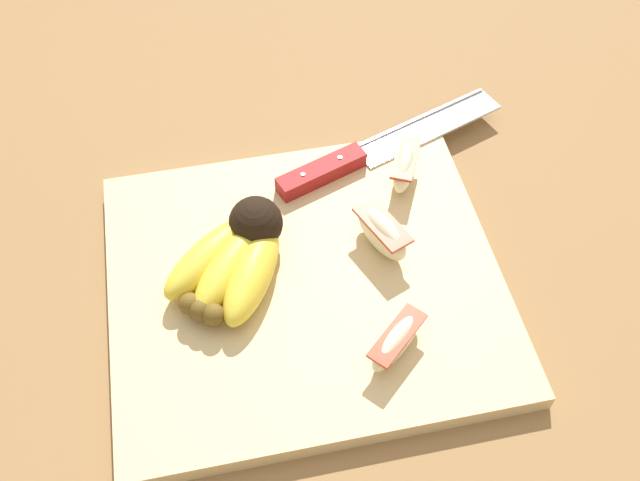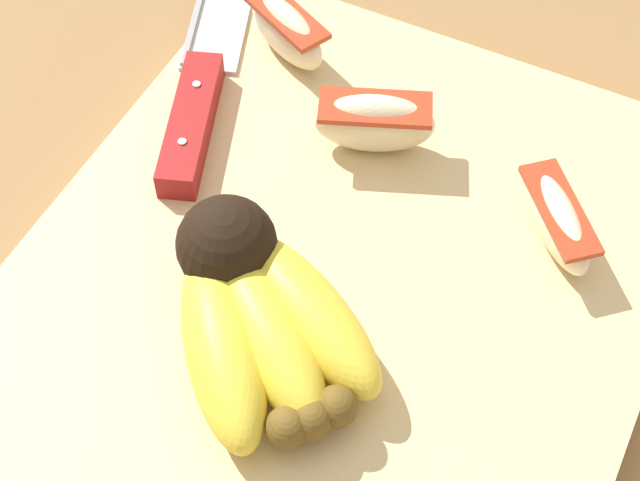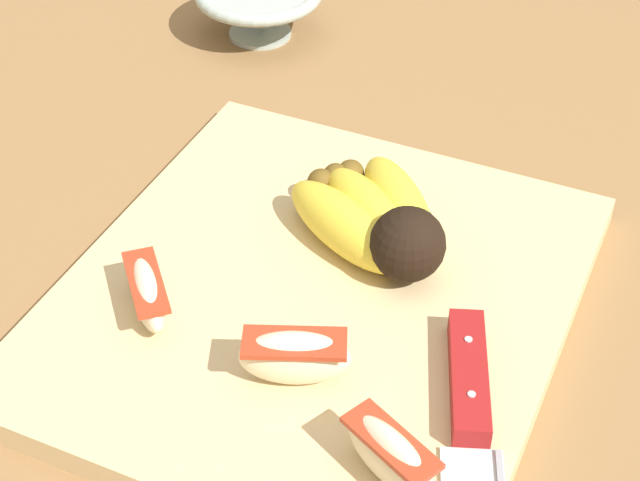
# 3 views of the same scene
# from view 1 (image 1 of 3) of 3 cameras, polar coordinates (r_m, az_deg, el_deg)

# --- Properties ---
(ground_plane) EXTENTS (6.00, 6.00, 0.00)m
(ground_plane) POSITION_cam_1_polar(r_m,az_deg,el_deg) (0.72, -1.13, -3.77)
(ground_plane) COLOR olive
(cutting_board) EXTENTS (0.37, 0.33, 0.02)m
(cutting_board) POSITION_cam_1_polar(r_m,az_deg,el_deg) (0.71, -1.27, -3.30)
(cutting_board) COLOR #DBBC84
(cutting_board) RESTS_ON ground_plane
(banana_bunch) EXTENTS (0.13, 0.14, 0.06)m
(banana_bunch) POSITION_cam_1_polar(r_m,az_deg,el_deg) (0.69, -6.58, -1.40)
(banana_bunch) COLOR black
(banana_bunch) RESTS_ON cutting_board
(chefs_knife) EXTENTS (0.27, 0.12, 0.02)m
(chefs_knife) POSITION_cam_1_polar(r_m,az_deg,el_deg) (0.79, 3.10, 6.58)
(chefs_knife) COLOR silver
(chefs_knife) RESTS_ON cutting_board
(apple_wedge_near) EXTENTS (0.05, 0.07, 0.04)m
(apple_wedge_near) POSITION_cam_1_polar(r_m,az_deg,el_deg) (0.71, 4.81, 0.63)
(apple_wedge_near) COLOR beige
(apple_wedge_near) RESTS_ON cutting_board
(apple_wedge_middle) EXTENTS (0.07, 0.06, 0.03)m
(apple_wedge_middle) POSITION_cam_1_polar(r_m,az_deg,el_deg) (0.65, 5.95, -7.72)
(apple_wedge_middle) COLOR beige
(apple_wedge_middle) RESTS_ON cutting_board
(apple_wedge_far) EXTENTS (0.05, 0.07, 0.04)m
(apple_wedge_far) POSITION_cam_1_polar(r_m,az_deg,el_deg) (0.77, 6.59, 5.75)
(apple_wedge_far) COLOR beige
(apple_wedge_far) RESTS_ON cutting_board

